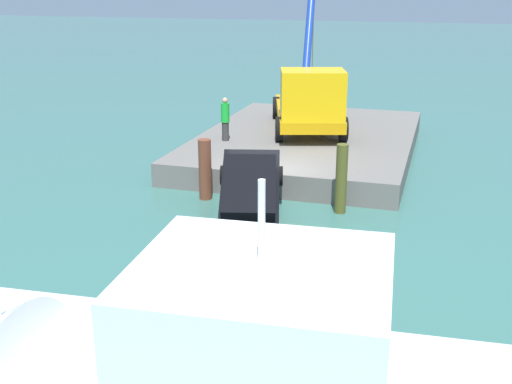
# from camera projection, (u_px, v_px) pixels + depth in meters

# --- Properties ---
(ground) EXTENTS (200.00, 200.00, 0.00)m
(ground) POSITION_uv_depth(u_px,v_px,m) (272.00, 194.00, 21.94)
(ground) COLOR #386B60
(dock) EXTENTS (12.36, 8.66, 0.87)m
(dock) POSITION_uv_depth(u_px,v_px,m) (308.00, 144.00, 26.99)
(dock) COLOR slate
(dock) RESTS_ON ground
(crane_truck) EXTENTS (9.53, 4.35, 7.73)m
(crane_truck) POSITION_uv_depth(u_px,v_px,m) (310.00, 99.00, 26.48)
(crane_truck) COLOR orange
(crane_truck) RESTS_ON dock
(dock_worker) EXTENTS (0.34, 0.34, 1.75)m
(dock_worker) POSITION_uv_depth(u_px,v_px,m) (225.00, 119.00, 25.41)
(dock_worker) COLOR #333333
(dock_worker) RESTS_ON dock
(salvaged_car) EXTENTS (4.30, 2.83, 2.80)m
(salvaged_car) POSITION_uv_depth(u_px,v_px,m) (250.00, 200.00, 19.28)
(salvaged_car) COLOR black
(salvaged_car) RESTS_ON ground
(piling_near) EXTENTS (0.43, 0.43, 2.05)m
(piling_near) POSITION_uv_depth(u_px,v_px,m) (205.00, 169.00, 21.19)
(piling_near) COLOR brown
(piling_near) RESTS_ON ground
(piling_mid) EXTENTS (0.36, 0.36, 2.23)m
(piling_mid) POSITION_uv_depth(u_px,v_px,m) (341.00, 179.00, 19.88)
(piling_mid) COLOR #515120
(piling_mid) RESTS_ON ground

